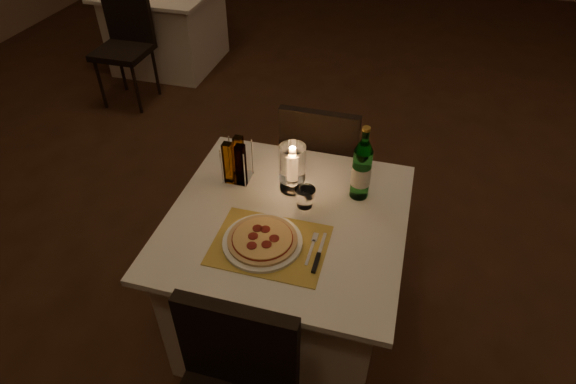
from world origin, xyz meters
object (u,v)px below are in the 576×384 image
(chair_far, at_px, (321,158))
(tumbler, at_px, (305,197))
(water_bottle, at_px, (362,170))
(hurricane_candle, at_px, (292,165))
(main_table, at_px, (287,273))
(pizza, at_px, (262,239))
(plate, at_px, (263,242))
(neighbor_table_left, at_px, (168,27))

(chair_far, bearing_deg, tumbler, -84.85)
(water_bottle, height_order, hurricane_candle, water_bottle)
(main_table, height_order, hurricane_candle, hurricane_candle)
(water_bottle, bearing_deg, pizza, -128.65)
(main_table, xyz_separation_m, hurricane_candle, (-0.03, 0.19, 0.50))
(hurricane_candle, bearing_deg, main_table, -81.94)
(plate, distance_m, water_bottle, 0.53)
(main_table, relative_size, tumbler, 11.10)
(plate, distance_m, hurricane_candle, 0.39)
(pizza, height_order, water_bottle, water_bottle)
(tumbler, bearing_deg, main_table, -121.91)
(plate, height_order, hurricane_candle, hurricane_candle)
(tumbler, bearing_deg, pizza, -111.47)
(chair_far, distance_m, pizza, 0.92)
(main_table, bearing_deg, pizza, -105.55)
(chair_far, height_order, neighbor_table_left, chair_far)
(plate, relative_size, tumbler, 3.55)
(main_table, xyz_separation_m, plate, (-0.05, -0.18, 0.38))
(main_table, distance_m, tumbler, 0.42)
(neighbor_table_left, bearing_deg, pizza, -56.46)
(tumbler, height_order, neighbor_table_left, tumbler)
(chair_far, distance_m, hurricane_candle, 0.62)
(chair_far, distance_m, plate, 0.92)
(neighbor_table_left, bearing_deg, water_bottle, -47.93)
(water_bottle, distance_m, hurricane_candle, 0.30)
(chair_far, height_order, plate, chair_far)
(pizza, distance_m, hurricane_candle, 0.39)
(hurricane_candle, bearing_deg, tumbler, -50.08)
(chair_far, relative_size, pizza, 3.21)
(chair_far, relative_size, plate, 2.81)
(main_table, bearing_deg, plate, -105.52)
(main_table, distance_m, hurricane_candle, 0.53)
(main_table, distance_m, neighbor_table_left, 3.31)
(main_table, height_order, tumbler, tumbler)
(water_bottle, bearing_deg, main_table, -140.72)
(tumbler, height_order, hurricane_candle, hurricane_candle)
(pizza, relative_size, tumbler, 3.11)
(plate, xyz_separation_m, tumbler, (0.11, 0.27, 0.03))
(chair_far, distance_m, neighbor_table_left, 2.77)
(chair_far, height_order, tumbler, chair_far)
(plate, xyz_separation_m, neighbor_table_left, (-1.89, 2.86, -0.38))
(main_table, xyz_separation_m, tumbler, (0.06, 0.09, 0.41))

